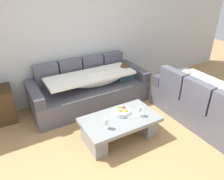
{
  "coord_description": "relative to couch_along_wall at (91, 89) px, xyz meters",
  "views": [
    {
      "loc": [
        -1.33,
        -1.92,
        2.32
      ],
      "look_at": [
        0.34,
        1.0,
        0.55
      ],
      "focal_mm": 34.37,
      "sensor_mm": 36.0,
      "label": 1
    }
  ],
  "objects": [
    {
      "name": "couch_near_window",
      "position": [
        1.5,
        -1.59,
        0.0
      ],
      "size": [
        0.92,
        2.03,
        0.88
      ],
      "rotation": [
        0.0,
        0.0,
        1.57
      ],
      "color": "#52525E",
      "rests_on": "ground_plane"
    },
    {
      "name": "couch_along_wall",
      "position": [
        0.0,
        0.0,
        0.0
      ],
      "size": [
        2.3,
        0.92,
        0.88
      ],
      "color": "#52525E",
      "rests_on": "ground_plane"
    },
    {
      "name": "ground_plane",
      "position": [
        -0.21,
        -1.62,
        -0.33
      ],
      "size": [
        14.0,
        14.0,
        0.0
      ],
      "primitive_type": "plane",
      "color": "#AC804F"
    },
    {
      "name": "fruit_bowl",
      "position": [
        0.02,
        -1.12,
        0.09
      ],
      "size": [
        0.28,
        0.28,
        0.1
      ],
      "color": "silver",
      "rests_on": "coffee_table"
    },
    {
      "name": "wine_glass_near_right",
      "position": [
        0.23,
        -1.31,
        0.16
      ],
      "size": [
        0.07,
        0.07,
        0.17
      ],
      "color": "silver",
      "rests_on": "coffee_table"
    },
    {
      "name": "wine_glass_near_left",
      "position": [
        -0.38,
        -1.33,
        0.16
      ],
      "size": [
        0.07,
        0.07,
        0.17
      ],
      "color": "silver",
      "rests_on": "coffee_table"
    },
    {
      "name": "back_wall",
      "position": [
        -0.21,
        0.53,
        1.02
      ],
      "size": [
        9.0,
        0.1,
        2.7
      ],
      "primitive_type": "cube",
      "color": "#B8BCBD",
      "rests_on": "ground_plane"
    },
    {
      "name": "coffee_table",
      "position": [
        -0.07,
        -1.22,
        -0.09
      ],
      "size": [
        1.2,
        0.68,
        0.38
      ],
      "color": "gray",
      "rests_on": "ground_plane"
    },
    {
      "name": "open_magazine",
      "position": [
        0.19,
        -1.23,
        0.05
      ],
      "size": [
        0.33,
        0.28,
        0.01
      ],
      "primitive_type": "cube",
      "rotation": [
        0.0,
        0.0,
        -0.27
      ],
      "color": "white",
      "rests_on": "coffee_table"
    }
  ]
}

